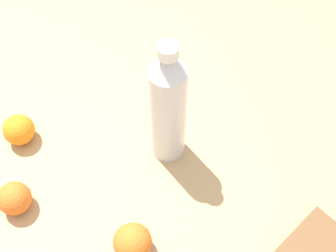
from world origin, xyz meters
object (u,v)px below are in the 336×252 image
water_bottle (168,107)px  orange_0 (14,198)px  orange_1 (19,130)px  orange_2 (133,242)px

water_bottle → orange_0: (-0.25, 0.19, -0.11)m
orange_1 → water_bottle: bearing=-66.4°
water_bottle → orange_1: water_bottle is taller
orange_2 → orange_0: bearing=97.2°
water_bottle → orange_2: (-0.22, -0.05, -0.11)m
orange_0 → orange_1: bearing=35.4°
water_bottle → orange_1: size_ratio=4.65×
orange_1 → orange_2: orange_2 is taller
orange_1 → orange_0: bearing=-144.6°
orange_0 → orange_1: (0.13, 0.09, 0.00)m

